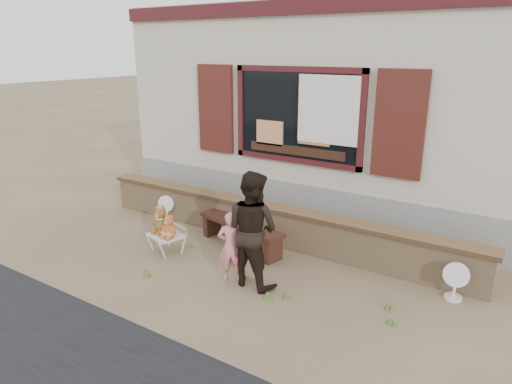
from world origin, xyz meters
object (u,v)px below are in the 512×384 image
Objects in this scene: folding_chair at (166,236)px; child at (231,247)px; teddy_bear_left at (161,219)px; teddy_bear_right at (170,226)px; adult at (252,229)px; bench at (241,229)px.

folding_chair is 1.48m from child.
teddy_bear_left is 0.44× the size of child.
adult is (1.61, -0.07, 0.32)m from teddy_bear_right.
teddy_bear_right reaches higher than folding_chair.
bench is 1.33m from adult.
folding_chair is 0.37× the size of adult.
teddy_bear_right is 0.24× the size of adult.
bench reaches higher than folding_chair.
adult is at bearing 15.68° from teddy_bear_right.
teddy_bear_right is (0.27, -0.09, -0.03)m from teddy_bear_left.
teddy_bear_left is at bearing -130.59° from bench.
teddy_bear_right is 0.38× the size of child.
child is (1.32, -0.16, 0.02)m from teddy_bear_right.
teddy_bear_left is 0.28m from teddy_bear_right.
bench is 3.86× the size of teddy_bear_left.
child is (0.53, -1.01, 0.20)m from bench.
adult reaches higher than teddy_bear_left.
teddy_bear_left reaches higher than bench.
adult is (1.88, -0.16, 0.29)m from teddy_bear_left.
teddy_bear_right is (0.13, -0.04, 0.23)m from folding_chair.
child reaches higher than bench.
bench is 1.22m from folding_chair.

